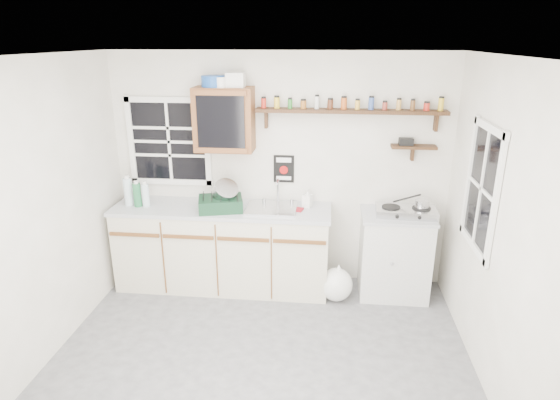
{
  "coord_description": "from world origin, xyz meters",
  "views": [
    {
      "loc": [
        0.52,
        -3.25,
        2.62
      ],
      "look_at": [
        0.12,
        0.55,
        1.29
      ],
      "focal_mm": 30.0,
      "sensor_mm": 36.0,
      "label": 1
    }
  ],
  "objects_px": {
    "dish_rack": "(222,200)",
    "upper_cabinet": "(224,120)",
    "main_cabinet": "(223,247)",
    "hotplate": "(406,211)",
    "right_cabinet": "(394,254)",
    "spice_shelf": "(350,110)"
  },
  "relations": [
    {
      "from": "dish_rack",
      "to": "upper_cabinet",
      "type": "bearing_deg",
      "value": 73.78
    },
    {
      "from": "main_cabinet",
      "to": "upper_cabinet",
      "type": "xyz_separation_m",
      "value": [
        0.03,
        0.14,
        1.36
      ]
    },
    {
      "from": "upper_cabinet",
      "to": "hotplate",
      "type": "distance_m",
      "value": 2.07
    },
    {
      "from": "right_cabinet",
      "to": "dish_rack",
      "type": "xyz_separation_m",
      "value": [
        -1.81,
        -0.1,
        0.57
      ]
    },
    {
      "from": "spice_shelf",
      "to": "hotplate",
      "type": "bearing_deg",
      "value": -19.0
    },
    {
      "from": "right_cabinet",
      "to": "dish_rack",
      "type": "relative_size",
      "value": 1.77
    },
    {
      "from": "upper_cabinet",
      "to": "spice_shelf",
      "type": "xyz_separation_m",
      "value": [
        1.27,
        0.07,
        0.11
      ]
    },
    {
      "from": "upper_cabinet",
      "to": "hotplate",
      "type": "relative_size",
      "value": 1.05
    },
    {
      "from": "right_cabinet",
      "to": "hotplate",
      "type": "xyz_separation_m",
      "value": [
        0.08,
        -0.02,
        0.49
      ]
    },
    {
      "from": "right_cabinet",
      "to": "spice_shelf",
      "type": "bearing_deg",
      "value": 160.41
    },
    {
      "from": "spice_shelf",
      "to": "hotplate",
      "type": "distance_m",
      "value": 1.17
    },
    {
      "from": "main_cabinet",
      "to": "spice_shelf",
      "type": "height_order",
      "value": "spice_shelf"
    },
    {
      "from": "right_cabinet",
      "to": "hotplate",
      "type": "height_order",
      "value": "hotplate"
    },
    {
      "from": "dish_rack",
      "to": "spice_shelf",
      "type": "bearing_deg",
      "value": -1.68
    },
    {
      "from": "main_cabinet",
      "to": "right_cabinet",
      "type": "relative_size",
      "value": 2.54
    },
    {
      "from": "spice_shelf",
      "to": "dish_rack",
      "type": "distance_m",
      "value": 1.59
    },
    {
      "from": "upper_cabinet",
      "to": "dish_rack",
      "type": "height_order",
      "value": "upper_cabinet"
    },
    {
      "from": "right_cabinet",
      "to": "dish_rack",
      "type": "distance_m",
      "value": 1.9
    },
    {
      "from": "main_cabinet",
      "to": "hotplate",
      "type": "bearing_deg",
      "value": 0.16
    },
    {
      "from": "upper_cabinet",
      "to": "hotplate",
      "type": "xyz_separation_m",
      "value": [
        1.88,
        -0.14,
        -0.87
      ]
    },
    {
      "from": "main_cabinet",
      "to": "spice_shelf",
      "type": "xyz_separation_m",
      "value": [
        1.31,
        0.21,
        1.47
      ]
    },
    {
      "from": "main_cabinet",
      "to": "dish_rack",
      "type": "height_order",
      "value": "dish_rack"
    }
  ]
}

